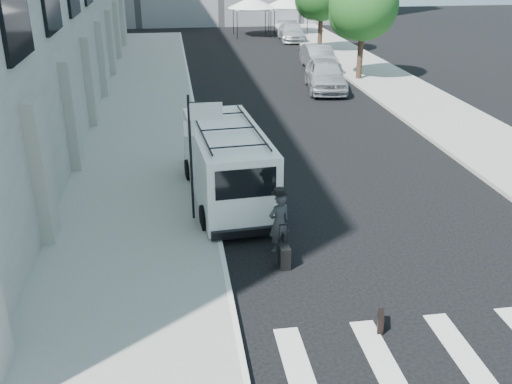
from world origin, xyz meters
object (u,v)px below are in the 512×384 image
object	(u,v)px
suitcase	(284,257)
parked_car_a	(326,75)
parked_car_b	(319,57)
cargo_van	(226,163)
parked_car_c	(291,32)
briefcase	(380,321)
businessman	(279,223)

from	to	relation	value
suitcase	parked_car_a	world-z (taller)	parked_car_a
parked_car_b	parked_car_a	bearing A→B (deg)	-98.77
cargo_van	parked_car_b	size ratio (longest dim) A/B	1.36
parked_car_b	parked_car_c	size ratio (longest dim) A/B	0.97
briefcase	suitcase	world-z (taller)	suitcase
businessman	parked_car_c	size ratio (longest dim) A/B	0.35
businessman	cargo_van	distance (m)	3.60
businessman	briefcase	xyz separation A→B (m)	(1.46, -3.43, -0.63)
briefcase	parked_car_c	size ratio (longest dim) A/B	0.09
suitcase	parked_car_a	distance (m)	18.44
briefcase	cargo_van	xyz separation A→B (m)	(-2.42, 6.88, 1.00)
businessman	parked_car_b	world-z (taller)	businessman
suitcase	cargo_van	world-z (taller)	cargo_van
parked_car_a	parked_car_c	distance (m)	17.07
parked_car_b	businessman	bearing A→B (deg)	-105.04
parked_car_a	parked_car_b	size ratio (longest dim) A/B	1.07
parked_car_a	parked_car_b	xyz separation A→B (m)	(0.99, 5.41, -0.08)
businessman	parked_car_b	size ratio (longest dim) A/B	0.36
suitcase	parked_car_b	bearing A→B (deg)	72.02
cargo_van	parked_car_a	size ratio (longest dim) A/B	1.27
suitcase	cargo_van	bearing A→B (deg)	101.01
parked_car_b	suitcase	bearing A→B (deg)	-104.52
businessman	parked_car_b	bearing A→B (deg)	-128.08
businessman	parked_car_a	bearing A→B (deg)	-130.02
briefcase	parked_car_b	size ratio (longest dim) A/B	0.10
suitcase	briefcase	bearing A→B (deg)	-62.92
parked_car_a	parked_car_c	xyz separation A→B (m)	(1.69, 16.99, -0.15)
parked_car_a	parked_car_b	distance (m)	5.50
businessman	cargo_van	world-z (taller)	cargo_van
parked_car_b	parked_car_c	distance (m)	11.60
businessman	cargo_van	xyz separation A→B (m)	(-0.97, 3.45, 0.37)
businessman	parked_car_a	distance (m)	17.70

